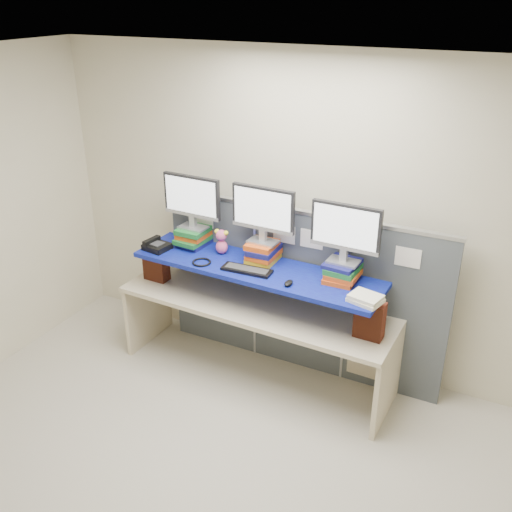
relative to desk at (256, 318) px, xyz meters
The scene contains 18 objects.
room 1.70m from the desk, 79.32° to the right, with size 5.00×4.00×2.80m.
cubicle_partition 0.45m from the desk, 48.53° to the left, with size 2.60×0.06×1.53m.
desk is the anchor object (origin of this frame).
brick_pier_left 1.06m from the desk, behind, with size 0.22×0.12×0.30m, color maroon.
brick_pier_right 1.06m from the desk, ahead, with size 0.22×0.12×0.30m, color maroon.
blue_board 0.47m from the desk, 75.96° to the right, with size 2.16×0.54×0.04m, color #0C0976.
book_stack_left 0.92m from the desk, 168.19° to the left, with size 0.26×0.33×0.17m.
book_stack_center 0.59m from the desk, 86.54° to the left, with size 0.24×0.30×0.18m.
book_stack_right 0.92m from the desk, ahead, with size 0.28×0.32×0.15m.
monitor_left 1.18m from the desk, 168.38° to the left, with size 0.56×0.16×0.48m.
monitor_center 0.95m from the desk, 87.25° to the left, with size 0.56×0.16×0.48m.
monitor_right 1.17m from the desk, ahead, with size 0.56×0.16×0.48m.
keyboard 0.52m from the desk, 106.07° to the right, with size 0.43×0.16×0.03m.
mouse 0.65m from the desk, 25.01° to the right, with size 0.06×0.11×0.03m, color black.
desk_phone 1.09m from the desk, behind, with size 0.23×0.22×0.09m.
headset 0.69m from the desk, 162.27° to the right, with size 0.16×0.16×0.02m, color black.
plush_toy 0.73m from the desk, 164.77° to the left, with size 0.13×0.10×0.22m.
binder_stack 1.13m from the desk, ahead, with size 0.27×0.23×0.06m.
Camera 1 is at (1.62, -2.35, 3.19)m, focal length 40.00 mm.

